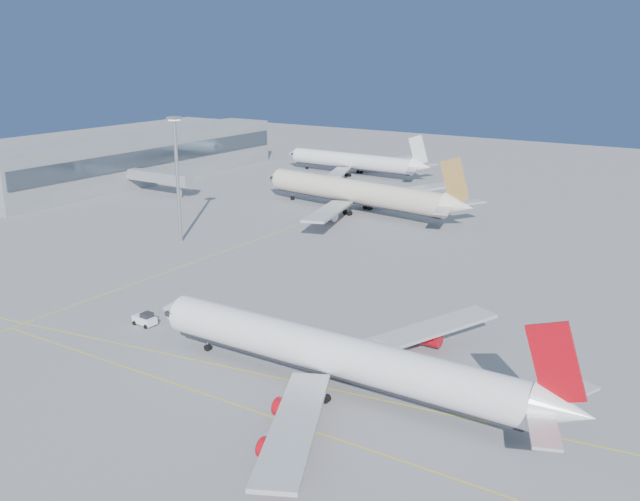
% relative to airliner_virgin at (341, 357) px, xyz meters
% --- Properties ---
extents(ground, '(500.00, 500.00, 0.00)m').
position_rel_airliner_virgin_xyz_m(ground, '(-13.45, 3.85, -4.57)').
color(ground, slate).
rests_on(ground, ground).
extents(terminal, '(18.40, 110.00, 15.00)m').
position_rel_airliner_virgin_xyz_m(terminal, '(-128.38, 88.85, 2.94)').
color(terminal, gray).
rests_on(terminal, ground).
extents(jet_bridge, '(23.60, 3.60, 6.90)m').
position_rel_airliner_virgin_xyz_m(jet_bridge, '(-106.56, 75.85, 0.60)').
color(jet_bridge, gray).
rests_on(jet_bridge, ground).
extents(taxiway_lines, '(118.86, 140.00, 0.02)m').
position_rel_airliner_virgin_xyz_m(taxiway_lines, '(-28.16, 10.20, -4.56)').
color(taxiway_lines, '#D4BE0B').
rests_on(taxiway_lines, ground).
extents(airliner_virgin, '(61.32, 55.27, 15.17)m').
position_rel_airliner_virgin_xyz_m(airliner_virgin, '(0.00, 0.00, 0.00)').
color(airliner_virgin, white).
rests_on(airliner_virgin, ground).
extents(airliner_etihad, '(66.52, 60.92, 17.38)m').
position_rel_airliner_virgin_xyz_m(airliner_etihad, '(-47.61, 87.48, 0.72)').
color(airliner_etihad, beige).
rests_on(airliner_etihad, ground).
extents(airliner_third, '(56.39, 52.00, 15.13)m').
position_rel_airliner_virgin_xyz_m(airliner_third, '(-76.59, 135.05, 0.01)').
color(airliner_third, white).
rests_on(airliner_third, ground).
extents(pushback_tug, '(3.87, 2.48, 2.13)m').
position_rel_airliner_virgin_xyz_m(pushback_tug, '(-36.87, 2.08, -3.59)').
color(pushback_tug, white).
rests_on(pushback_tug, ground).
extents(light_mast, '(2.37, 2.37, 27.41)m').
position_rel_airliner_virgin_xyz_m(light_mast, '(-66.58, 41.22, 11.60)').
color(light_mast, gray).
rests_on(light_mast, ground).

